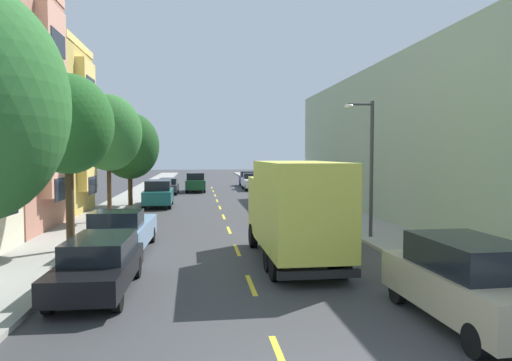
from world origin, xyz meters
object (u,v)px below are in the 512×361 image
object	(u,v)px
parked_hatchback_burgundy	(299,207)
street_tree_farthest	(130,146)
street_lamp	(368,157)
parked_pickup_sky	(122,231)
delivery_box_truck	(294,207)
parked_wagon_charcoal	(168,186)
parked_pickup_navy	(249,179)
parked_suv_teal	(158,193)
street_tree_third	(108,133)
moving_forest_sedan	(196,182)
parked_wagon_black	(99,263)
street_tree_second	(68,125)
parked_pickup_white	(252,182)
parked_suv_champagne	(468,281)
parked_suv_orange	(281,193)

from	to	relation	value
parked_hatchback_burgundy	street_tree_farthest	bearing A→B (deg)	141.50
street_lamp	parked_pickup_sky	world-z (taller)	street_lamp
delivery_box_truck	parked_wagon_charcoal	distance (m)	30.25
street_tree_farthest	parked_pickup_navy	bearing A→B (deg)	62.58
street_lamp	parked_suv_teal	world-z (taller)	street_lamp
street_tree_third	moving_forest_sedan	world-z (taller)	street_tree_third
parked_wagon_black	street_tree_farthest	bearing A→B (deg)	95.72
street_tree_second	parked_pickup_white	size ratio (longest dim) A/B	1.27
parked_pickup_white	delivery_box_truck	bearing A→B (deg)	-94.11
street_lamp	parked_hatchback_burgundy	size ratio (longest dim) A/B	1.49
delivery_box_truck	parked_pickup_white	size ratio (longest dim) A/B	1.37
street_tree_second	parked_wagon_charcoal	bearing A→B (deg)	85.72
parked_suv_champagne	parked_suv_orange	bearing A→B (deg)	89.89
street_lamp	parked_suv_teal	distance (m)	17.93
parked_suv_teal	parked_suv_orange	xyz separation A→B (m)	(8.86, -0.79, 0.00)
parked_hatchback_burgundy	parked_suv_orange	world-z (taller)	parked_suv_orange
parked_suv_orange	moving_forest_sedan	bearing A→B (deg)	113.72
street_lamp	parked_pickup_white	xyz separation A→B (m)	(-1.68, 30.05, -2.84)
street_tree_farthest	parked_wagon_charcoal	size ratio (longest dim) A/B	1.42
parked_pickup_navy	parked_hatchback_burgundy	world-z (taller)	parked_pickup_navy
street_tree_second	street_lamp	distance (m)	12.47
street_tree_second	parked_suv_orange	distance (m)	18.94
parked_wagon_charcoal	street_lamp	bearing A→B (deg)	-68.04
street_tree_second	street_tree_farthest	size ratio (longest dim) A/B	1.01
parked_suv_orange	parked_pickup_white	xyz separation A→B (m)	(-0.23, 16.41, -0.16)
parked_pickup_navy	parked_hatchback_burgundy	size ratio (longest dim) A/B	1.32
parked_pickup_navy	parked_pickup_white	bearing A→B (deg)	-92.13
parked_hatchback_burgundy	parked_wagon_black	distance (m)	15.57
street_tree_third	parked_pickup_white	xyz separation A→B (m)	(10.65, 23.36, -4.15)
parked_pickup_sky	street_tree_third	bearing A→B (deg)	103.42
parked_hatchback_burgundy	moving_forest_sedan	bearing A→B (deg)	105.51
parked_suv_orange	parked_suv_champagne	xyz separation A→B (m)	(-0.05, -23.97, 0.00)
parked_pickup_white	street_lamp	bearing A→B (deg)	-86.80
parked_suv_orange	moving_forest_sedan	world-z (taller)	same
parked_hatchback_burgundy	parked_pickup_sky	distance (m)	11.60
street_tree_farthest	parked_wagon_charcoal	bearing A→B (deg)	79.49
parked_wagon_charcoal	parked_suv_champagne	world-z (taller)	parked_suv_champagne
parked_pickup_white	parked_suv_champagne	bearing A→B (deg)	-89.74
parked_wagon_black	parked_suv_champagne	bearing A→B (deg)	-22.19
parked_wagon_black	parked_pickup_white	xyz separation A→B (m)	(8.50, 36.84, 0.02)
parked_suv_teal	parked_suv_champagne	world-z (taller)	same
delivery_box_truck	parked_pickup_sky	size ratio (longest dim) A/B	1.36
parked_wagon_black	moving_forest_sedan	distance (m)	34.82
delivery_box_truck	parked_suv_orange	distance (m)	17.87
parked_pickup_navy	parked_pickup_white	xyz separation A→B (m)	(-0.21, -5.62, 0.00)
parked_wagon_charcoal	parked_pickup_white	distance (m)	9.72
street_tree_third	parked_pickup_sky	distance (m)	9.31
delivery_box_truck	parked_suv_champagne	bearing A→B (deg)	-67.40
parked_suv_teal	street_tree_third	bearing A→B (deg)	-104.65
street_lamp	parked_pickup_sky	bearing A→B (deg)	-172.21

